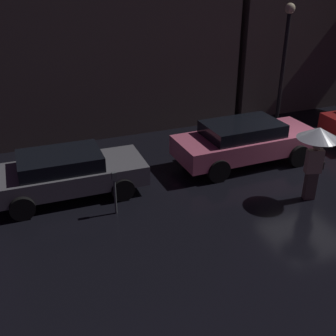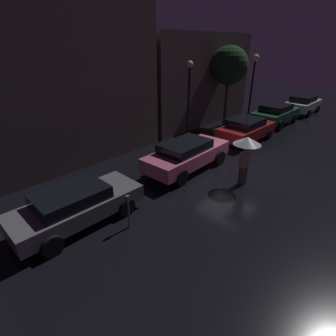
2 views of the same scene
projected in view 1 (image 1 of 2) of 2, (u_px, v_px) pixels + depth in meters
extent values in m
plane|color=black|center=(315.00, 171.00, 13.18)|extent=(60.00, 60.00, 0.00)
cube|color=#564C47|center=(108.00, 3.00, 15.03)|extent=(9.32, 3.00, 9.10)
cube|color=#564C47|center=(325.00, 31.00, 18.96)|extent=(9.96, 3.00, 6.11)
cube|color=slate|center=(68.00, 175.00, 11.60)|extent=(4.26, 1.75, 0.56)
cube|color=black|center=(60.00, 161.00, 11.33)|extent=(2.23, 1.51, 0.40)
cylinder|color=black|center=(108.00, 165.00, 12.85)|extent=(0.64, 0.22, 0.64)
cylinder|color=black|center=(123.00, 189.00, 11.46)|extent=(0.64, 0.22, 0.64)
cylinder|color=black|center=(18.00, 179.00, 11.99)|extent=(0.64, 0.22, 0.64)
cylinder|color=black|center=(22.00, 208.00, 10.60)|extent=(0.64, 0.22, 0.64)
cube|color=#DB6684|center=(246.00, 143.00, 13.45)|extent=(4.65, 1.83, 0.63)
cube|color=black|center=(242.00, 129.00, 13.16)|extent=(2.43, 1.57, 0.40)
cylinder|color=black|center=(268.00, 137.00, 14.78)|extent=(0.71, 0.22, 0.71)
cylinder|color=black|center=(299.00, 156.00, 13.34)|extent=(0.71, 0.22, 0.71)
cylinder|color=black|center=(194.00, 149.00, 13.84)|extent=(0.71, 0.22, 0.71)
cylinder|color=black|center=(218.00, 171.00, 12.40)|extent=(0.71, 0.22, 0.71)
cylinder|color=black|center=(334.00, 128.00, 15.73)|extent=(0.61, 0.22, 0.61)
cube|color=#66564C|center=(310.00, 186.00, 11.49)|extent=(0.34, 0.27, 0.80)
cube|color=#D1B293|center=(314.00, 161.00, 11.17)|extent=(0.47, 0.31, 0.67)
sphere|color=tan|center=(317.00, 146.00, 10.97)|extent=(0.22, 0.22, 0.22)
cylinder|color=black|center=(316.00, 152.00, 11.05)|extent=(0.02, 0.02, 0.79)
cone|color=silver|center=(319.00, 133.00, 10.81)|extent=(1.10, 1.10, 0.30)
cube|color=black|center=(320.00, 165.00, 11.32)|extent=(0.18, 0.14, 0.22)
cylinder|color=#4C5154|center=(115.00, 197.00, 10.77)|extent=(0.06, 0.06, 0.97)
cube|color=#4C5154|center=(114.00, 176.00, 10.50)|extent=(0.12, 0.10, 0.22)
cylinder|color=black|center=(282.00, 75.00, 15.53)|extent=(0.14, 0.14, 4.25)
sphere|color=#F9EAB7|center=(290.00, 8.00, 14.51)|extent=(0.36, 0.36, 0.36)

